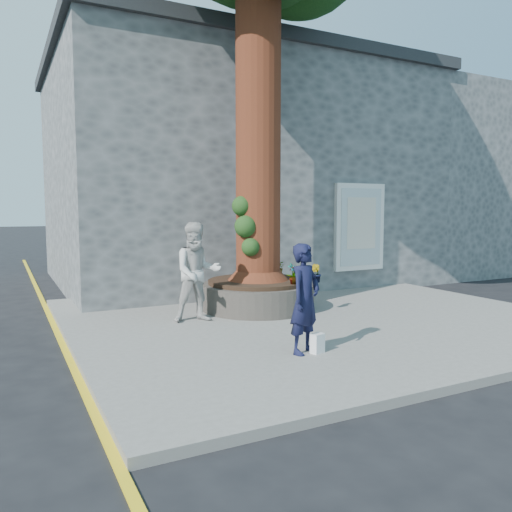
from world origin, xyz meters
name	(u,v)px	position (x,y,z in m)	size (l,w,h in m)	color
ground	(271,342)	(0.00, 0.00, 0.00)	(120.00, 120.00, 0.00)	black
pavement	(314,317)	(1.50, 1.00, 0.06)	(9.00, 8.00, 0.12)	slate
yellow_line	(65,350)	(-3.05, 1.00, 0.00)	(0.10, 30.00, 0.01)	yellow
stone_shop	(230,176)	(2.50, 7.20, 3.16)	(10.30, 8.30, 6.30)	#4C5051
neighbour_shop	(421,187)	(10.50, 7.20, 3.00)	(6.00, 8.00, 6.00)	#4C5051
planter	(258,294)	(0.80, 2.00, 0.41)	(2.30, 2.30, 0.60)	black
man	(305,299)	(-0.06, -1.11, 0.90)	(0.57, 0.37, 1.56)	black
woman	(197,272)	(-0.71, 1.47, 1.02)	(0.88, 0.68, 1.81)	beige
shopping_bag	(317,343)	(0.10, -1.20, 0.26)	(0.20, 0.12, 0.28)	white
plant_a	(292,274)	(1.10, 1.15, 0.92)	(0.21, 0.15, 0.41)	gray
plant_b	(316,273)	(1.65, 1.15, 0.90)	(0.20, 0.19, 0.36)	gray
plant_c	(294,275)	(1.15, 1.15, 0.90)	(0.20, 0.20, 0.35)	gray
plant_d	(280,267)	(1.65, 2.59, 0.86)	(0.26, 0.23, 0.29)	gray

